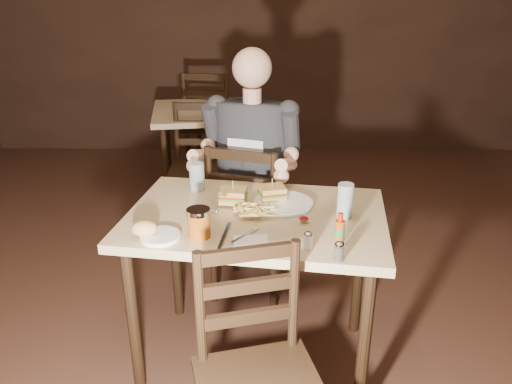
{
  "coord_description": "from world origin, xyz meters",
  "views": [
    {
      "loc": [
        -0.16,
        -1.73,
        1.68
      ],
      "look_at": [
        -0.18,
        0.25,
        0.85
      ],
      "focal_mm": 35.0,
      "sensor_mm": 36.0,
      "label": 1
    }
  ],
  "objects_px": {
    "glass_right": "(345,201)",
    "side_plate": "(160,237)",
    "dinner_plate": "(283,204)",
    "bg_chair_near": "(199,172)",
    "bg_table": "(206,121)",
    "chair_far": "(253,219)",
    "main_table": "(256,233)",
    "diner": "(250,140)",
    "glass_left": "(197,177)",
    "hot_sauce": "(340,228)",
    "bg_chair_far": "(212,125)",
    "syrup_dispenser": "(199,223)"
  },
  "relations": [
    {
      "from": "bg_chair_far",
      "to": "main_table",
      "type": "bearing_deg",
      "value": 108.58
    },
    {
      "from": "bg_chair_far",
      "to": "bg_table",
      "type": "bearing_deg",
      "value": 99.08
    },
    {
      "from": "diner",
      "to": "side_plate",
      "type": "relative_size",
      "value": 6.03
    },
    {
      "from": "bg_table",
      "to": "bg_chair_far",
      "type": "relative_size",
      "value": 0.92
    },
    {
      "from": "bg_table",
      "to": "chair_far",
      "type": "height_order",
      "value": "chair_far"
    },
    {
      "from": "bg_chair_near",
      "to": "glass_right",
      "type": "xyz_separation_m",
      "value": [
        0.78,
        -1.39,
        0.39
      ]
    },
    {
      "from": "dinner_plate",
      "to": "chair_far",
      "type": "bearing_deg",
      "value": 105.8
    },
    {
      "from": "bg_chair_far",
      "to": "bg_chair_near",
      "type": "relative_size",
      "value": 1.09
    },
    {
      "from": "bg_chair_far",
      "to": "hot_sauce",
      "type": "height_order",
      "value": "bg_chair_far"
    },
    {
      "from": "chair_far",
      "to": "dinner_plate",
      "type": "bearing_deg",
      "value": 123.7
    },
    {
      "from": "syrup_dispenser",
      "to": "side_plate",
      "type": "height_order",
      "value": "syrup_dispenser"
    },
    {
      "from": "bg_chair_near",
      "to": "main_table",
      "type": "bearing_deg",
      "value": -73.73
    },
    {
      "from": "diner",
      "to": "hot_sauce",
      "type": "distance_m",
      "value": 0.87
    },
    {
      "from": "bg_table",
      "to": "bg_chair_near",
      "type": "height_order",
      "value": "bg_chair_near"
    },
    {
      "from": "diner",
      "to": "dinner_plate",
      "type": "bearing_deg",
      "value": -53.18
    },
    {
      "from": "glass_left",
      "to": "glass_right",
      "type": "bearing_deg",
      "value": -24.7
    },
    {
      "from": "bg_table",
      "to": "glass_left",
      "type": "bearing_deg",
      "value": -85.42
    },
    {
      "from": "glass_right",
      "to": "hot_sauce",
      "type": "height_order",
      "value": "glass_right"
    },
    {
      "from": "bg_chair_near",
      "to": "side_plate",
      "type": "height_order",
      "value": "bg_chair_near"
    },
    {
      "from": "main_table",
      "to": "bg_chair_near",
      "type": "distance_m",
      "value": 1.44
    },
    {
      "from": "main_table",
      "to": "bg_chair_far",
      "type": "distance_m",
      "value": 2.5
    },
    {
      "from": "diner",
      "to": "dinner_plate",
      "type": "height_order",
      "value": "diner"
    },
    {
      "from": "chair_far",
      "to": "dinner_plate",
      "type": "relative_size",
      "value": 3.66
    },
    {
      "from": "bg_chair_near",
      "to": "hot_sauce",
      "type": "bearing_deg",
      "value": -66.18
    },
    {
      "from": "main_table",
      "to": "dinner_plate",
      "type": "relative_size",
      "value": 4.68
    },
    {
      "from": "main_table",
      "to": "syrup_dispenser",
      "type": "relative_size",
      "value": 10.16
    },
    {
      "from": "bg_chair_near",
      "to": "dinner_plate",
      "type": "relative_size",
      "value": 3.58
    },
    {
      "from": "chair_far",
      "to": "main_table",
      "type": "bearing_deg",
      "value": 109.92
    },
    {
      "from": "main_table",
      "to": "chair_far",
      "type": "xyz_separation_m",
      "value": [
        -0.02,
        0.58,
        -0.21
      ]
    },
    {
      "from": "bg_chair_far",
      "to": "glass_left",
      "type": "distance_m",
      "value": 2.22
    },
    {
      "from": "bg_table",
      "to": "glass_left",
      "type": "distance_m",
      "value": 1.65
    },
    {
      "from": "bg_chair_near",
      "to": "diner",
      "type": "xyz_separation_m",
      "value": [
        0.38,
        -0.82,
        0.48
      ]
    },
    {
      "from": "glass_right",
      "to": "diner",
      "type": "bearing_deg",
      "value": 125.57
    },
    {
      "from": "glass_right",
      "to": "side_plate",
      "type": "distance_m",
      "value": 0.76
    },
    {
      "from": "main_table",
      "to": "side_plate",
      "type": "xyz_separation_m",
      "value": [
        -0.37,
        -0.23,
        0.1
      ]
    },
    {
      "from": "hot_sauce",
      "to": "bg_chair_near",
      "type": "bearing_deg",
      "value": 114.4
    },
    {
      "from": "glass_right",
      "to": "chair_far",
      "type": "bearing_deg",
      "value": 122.58
    },
    {
      "from": "bg_table",
      "to": "syrup_dispenser",
      "type": "distance_m",
      "value": 2.13
    },
    {
      "from": "main_table",
      "to": "bg_chair_near",
      "type": "height_order",
      "value": "bg_chair_near"
    },
    {
      "from": "dinner_plate",
      "to": "bg_chair_near",
      "type": "bearing_deg",
      "value": 112.64
    },
    {
      "from": "bg_chair_far",
      "to": "side_plate",
      "type": "xyz_separation_m",
      "value": [
        0.04,
        -2.68,
        0.28
      ]
    },
    {
      "from": "diner",
      "to": "side_plate",
      "type": "bearing_deg",
      "value": -95.59
    },
    {
      "from": "glass_left",
      "to": "hot_sauce",
      "type": "distance_m",
      "value": 0.79
    },
    {
      "from": "glass_left",
      "to": "side_plate",
      "type": "height_order",
      "value": "glass_left"
    },
    {
      "from": "dinner_plate",
      "to": "hot_sauce",
      "type": "bearing_deg",
      "value": -59.29
    },
    {
      "from": "glass_right",
      "to": "syrup_dispenser",
      "type": "relative_size",
      "value": 1.27
    },
    {
      "from": "diner",
      "to": "side_plate",
      "type": "distance_m",
      "value": 0.85
    },
    {
      "from": "bg_chair_near",
      "to": "syrup_dispenser",
      "type": "distance_m",
      "value": 1.62
    },
    {
      "from": "main_table",
      "to": "diner",
      "type": "height_order",
      "value": "diner"
    },
    {
      "from": "bg_table",
      "to": "chair_far",
      "type": "relative_size",
      "value": 0.98
    }
  ]
}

